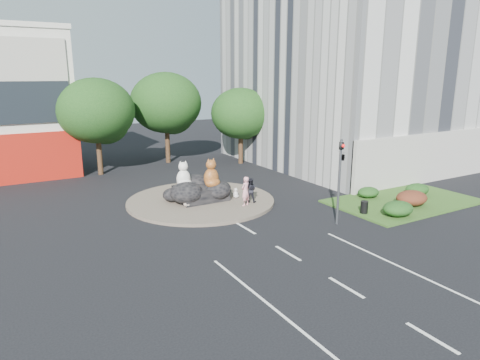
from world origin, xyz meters
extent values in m
plane|color=black|center=(0.00, 0.00, 0.00)|extent=(120.00, 120.00, 0.00)
cylinder|color=brown|center=(0.00, 10.00, 0.10)|extent=(10.00, 10.00, 0.20)
cube|color=#2D4C19|center=(12.00, 3.00, 0.06)|extent=(10.00, 6.00, 0.12)
cylinder|color=#382314|center=(-4.00, 22.00, 1.87)|extent=(0.44, 0.44, 3.74)
ellipsoid|color=black|center=(-4.00, 22.00, 5.53)|extent=(6.46, 6.46, 5.49)
sphere|color=black|center=(-3.20, 22.50, 4.68)|extent=(4.25, 4.25, 4.25)
sphere|color=black|center=(-4.70, 21.70, 4.93)|extent=(3.74, 3.74, 3.74)
cylinder|color=#382314|center=(3.00, 24.00, 1.98)|extent=(0.44, 0.44, 3.96)
ellipsoid|color=black|center=(3.00, 24.00, 5.85)|extent=(6.84, 6.84, 5.81)
sphere|color=black|center=(3.80, 24.50, 4.95)|extent=(4.50, 4.50, 4.50)
sphere|color=black|center=(2.30, 23.70, 5.22)|extent=(3.96, 3.96, 3.96)
cylinder|color=#382314|center=(9.00, 20.00, 1.65)|extent=(0.44, 0.44, 3.30)
ellipsoid|color=black|center=(9.00, 20.00, 4.88)|extent=(5.70, 5.70, 4.84)
sphere|color=black|center=(9.80, 20.50, 4.12)|extent=(3.75, 3.75, 3.75)
sphere|color=black|center=(8.30, 19.70, 4.35)|extent=(3.30, 3.30, 3.30)
ellipsoid|color=black|center=(9.00, 1.00, 0.57)|extent=(2.00, 1.60, 0.90)
ellipsoid|color=#451E12|center=(11.50, 2.00, 0.61)|extent=(2.20, 1.76, 0.99)
ellipsoid|color=black|center=(14.00, 3.50, 0.53)|extent=(1.80, 1.44, 0.81)
ellipsoid|color=black|center=(10.50, 4.80, 0.48)|extent=(1.60, 1.28, 0.72)
cylinder|color=#595B60|center=(5.00, 2.00, 2.50)|extent=(0.14, 0.14, 5.00)
imported|color=black|center=(5.00, 2.00, 4.20)|extent=(0.21, 0.26, 1.30)
imported|color=black|center=(5.20, 2.00, 4.00)|extent=(0.26, 1.24, 0.50)
sphere|color=red|center=(5.00, 1.82, 4.65)|extent=(0.18, 0.18, 0.18)
cylinder|color=#595B60|center=(13.00, 8.00, 4.00)|extent=(0.18, 0.18, 8.00)
cylinder|color=#595B60|center=(12.00, 8.00, 8.00)|extent=(2.00, 0.12, 0.12)
cube|color=silver|center=(11.00, 8.00, 7.90)|extent=(0.50, 0.22, 0.12)
imported|color=pink|center=(1.91, 7.26, 1.16)|extent=(0.82, 0.69, 1.92)
imported|color=black|center=(2.59, 7.75, 1.03)|extent=(1.01, 1.00, 1.65)
cylinder|color=black|center=(7.59, 2.39, 0.51)|extent=(0.62, 0.62, 0.78)
camera|label=1|loc=(-11.80, -15.60, 8.51)|focal=32.00mm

